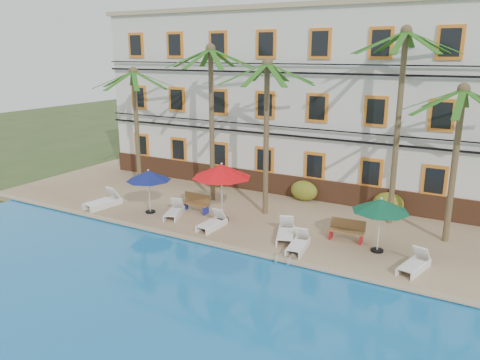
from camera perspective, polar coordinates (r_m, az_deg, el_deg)
The scene contains 25 objects.
ground at distance 20.63m, azimuth -1.97°, elevation -7.62°, with size 100.00×100.00×0.00m, color #384C23.
pool_deck at distance 24.71m, azimuth 4.05°, elevation -3.39°, with size 30.00×12.00×0.25m, color tan.
swimming_pool at distance 15.69m, azimuth -15.88°, elevation -15.73°, with size 26.00×12.00×0.20m, color #1976C1.
pool_coping at distance 19.82m, azimuth -3.34°, elevation -7.75°, with size 30.00×0.35×0.06m, color tan.
hotel_building at distance 28.13m, azimuth 8.68°, elevation 9.72°, with size 25.40×6.44×10.22m.
palm_a at distance 28.05m, azimuth -12.60°, elevation 8.42°, with size 4.64×4.64×7.00m.
palm_b at distance 24.52m, azimuth -3.52°, elevation 9.46°, with size 4.64×4.64×8.22m.
palm_c at distance 22.35m, azimuth 3.26°, elevation 7.92°, with size 4.64×4.64×7.56m.
palm_d at distance 22.06m, azimuth 18.93°, elevation 9.05°, with size 4.64×4.64×8.92m.
palm_e at distance 20.84m, azimuth 24.99°, elevation 4.47°, with size 4.64×4.64×6.64m.
shrub_left at distance 28.02m, azimuth -3.13°, elevation 0.33°, with size 1.50×0.90×1.10m, color #34621C.
shrub_mid at distance 25.51m, azimuth 7.81°, elevation -1.30°, with size 1.50×0.90×1.10m, color #34621C.
shrub_right at distance 24.33m, azimuth 17.64°, elevation -2.73°, with size 1.50×0.90×1.10m, color #34621C.
umbrella_blue at distance 23.46m, azimuth -11.09°, elevation 0.50°, with size 2.23×2.23×2.24m.
umbrella_red at distance 21.82m, azimuth -2.25°, elevation 1.07°, with size 2.84×2.84×2.83m.
umbrella_green at distance 19.27m, azimuth 16.79°, elevation -3.01°, with size 2.28×2.28×2.29m.
lounger_a at distance 25.34m, azimuth -16.30°, elevation -2.48°, with size 1.02×2.09×0.95m.
lounger_b at distance 23.18m, azimuth -8.01°, elevation -3.77°, with size 1.19×1.84×0.82m.
lounger_c at distance 21.49m, azimuth -3.40°, elevation -5.19°, with size 0.68×1.76×0.83m.
lounger_d at distance 20.36m, azimuth 5.60°, elevation -6.35°, with size 1.30×2.04×0.91m.
lounger_e at distance 19.34m, azimuth 7.13°, elevation -7.71°, with size 0.82×1.78×0.81m.
lounger_f at distance 18.62m, azimuth 20.49°, elevation -9.55°, with size 1.01×1.83×0.82m.
bench_left at distance 23.64m, azimuth -5.39°, elevation -2.78°, with size 1.51×0.52×0.93m.
bench_right at distance 20.55m, azimuth 12.87°, elevation -5.95°, with size 1.53×0.56×0.93m.
pool_ladder at distance 18.30m, azimuth 5.59°, elevation -9.95°, with size 0.54×0.74×0.74m.
Camera 1 is at (9.91, -16.21, 8.05)m, focal length 35.00 mm.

